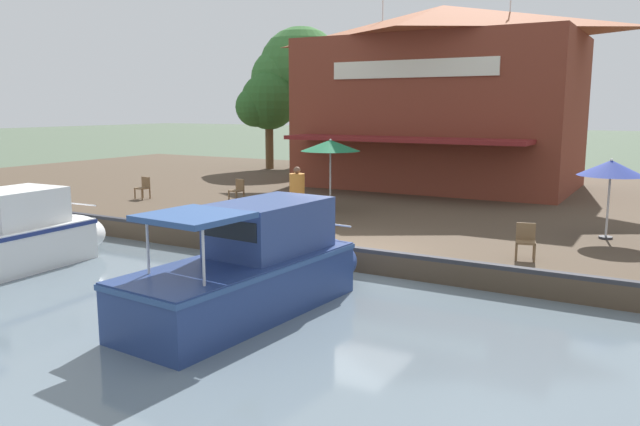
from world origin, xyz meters
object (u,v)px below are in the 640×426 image
(patio_umbrella_mid_patio_right, at_px, (611,168))
(tree_upstream_bank, at_px, (265,103))
(person_near_entrance, at_px, (297,186))
(motorboat_mid_row, at_px, (263,267))
(cafe_chair_mid_patio, at_px, (526,239))
(motorboat_fourth_along, at_px, (9,240))
(waterfront_restaurant, at_px, (440,96))
(patio_umbrella_mid_patio_left, at_px, (330,146))
(cafe_chair_facing_river, at_px, (238,189))
(cafe_chair_back_row_seat, at_px, (143,187))
(tree_behind_restaurant, at_px, (296,73))

(patio_umbrella_mid_patio_right, bearing_deg, tree_upstream_bank, -120.92)
(person_near_entrance, bearing_deg, motorboat_mid_row, 26.23)
(cafe_chair_mid_patio, relative_size, motorboat_fourth_along, 0.14)
(waterfront_restaurant, xyz_separation_m, patio_umbrella_mid_patio_left, (8.42, -0.99, -1.80))
(patio_umbrella_mid_patio_right, bearing_deg, motorboat_mid_row, -34.76)
(cafe_chair_facing_river, bearing_deg, cafe_chair_back_row_seat, -71.36)
(waterfront_restaurant, bearing_deg, motorboat_mid_row, 7.47)
(person_near_entrance, distance_m, tree_upstream_bank, 17.05)
(waterfront_restaurant, distance_m, person_near_entrance, 11.17)
(waterfront_restaurant, height_order, cafe_chair_back_row_seat, waterfront_restaurant)
(cafe_chair_mid_patio, relative_size, cafe_chair_back_row_seat, 1.00)
(patio_umbrella_mid_patio_right, distance_m, cafe_chair_facing_river, 12.97)
(cafe_chair_facing_river, bearing_deg, tree_upstream_bank, -150.19)
(waterfront_restaurant, relative_size, motorboat_mid_row, 1.93)
(patio_umbrella_mid_patio_right, bearing_deg, waterfront_restaurant, -138.53)
(person_near_entrance, xyz_separation_m, motorboat_mid_row, (6.46, 3.18, -0.77))
(patio_umbrella_mid_patio_right, relative_size, patio_umbrella_mid_patio_left, 0.89)
(cafe_chair_back_row_seat, xyz_separation_m, tree_upstream_bank, (-12.33, -2.70, 3.30))
(person_near_entrance, height_order, motorboat_fourth_along, motorboat_fourth_along)
(tree_upstream_bank, bearing_deg, patio_umbrella_mid_patio_left, 43.24)
(person_near_entrance, relative_size, tree_upstream_bank, 0.31)
(waterfront_restaurant, relative_size, cafe_chair_mid_patio, 14.36)
(waterfront_restaurant, relative_size, patio_umbrella_mid_patio_right, 5.57)
(patio_umbrella_mid_patio_right, height_order, tree_behind_restaurant, tree_behind_restaurant)
(patio_umbrella_mid_patio_left, bearing_deg, motorboat_fourth_along, -23.37)
(cafe_chair_back_row_seat, distance_m, motorboat_fourth_along, 8.82)
(patio_umbrella_mid_patio_right, bearing_deg, patio_umbrella_mid_patio_left, -93.62)
(patio_umbrella_mid_patio_left, bearing_deg, tree_behind_restaurant, -143.96)
(cafe_chair_facing_river, bearing_deg, waterfront_restaurant, 150.02)
(patio_umbrella_mid_patio_left, relative_size, motorboat_mid_row, 0.39)
(waterfront_restaurant, distance_m, patio_umbrella_mid_patio_left, 8.67)
(cafe_chair_mid_patio, relative_size, tree_upstream_bank, 0.15)
(motorboat_mid_row, bearing_deg, tree_upstream_bank, -145.50)
(waterfront_restaurant, height_order, tree_upstream_bank, waterfront_restaurant)
(cafe_chair_mid_patio, distance_m, cafe_chair_facing_river, 12.12)
(cafe_chair_back_row_seat, bearing_deg, patio_umbrella_mid_patio_left, 100.24)
(patio_umbrella_mid_patio_right, relative_size, cafe_chair_back_row_seat, 2.58)
(motorboat_fourth_along, xyz_separation_m, motorboat_mid_row, (-0.70, 7.34, 0.07))
(cafe_chair_mid_patio, relative_size, motorboat_mid_row, 0.13)
(waterfront_restaurant, relative_size, cafe_chair_back_row_seat, 14.36)
(patio_umbrella_mid_patio_left, bearing_deg, tree_upstream_bank, -136.76)
(person_near_entrance, height_order, tree_behind_restaurant, tree_behind_restaurant)
(cafe_chair_back_row_seat, distance_m, tree_behind_restaurant, 15.61)
(cafe_chair_mid_patio, bearing_deg, cafe_chair_back_row_seat, -100.10)
(patio_umbrella_mid_patio_left, relative_size, tree_upstream_bank, 0.45)
(waterfront_restaurant, height_order, patio_umbrella_mid_patio_right, waterfront_restaurant)
(cafe_chair_back_row_seat, relative_size, tree_upstream_bank, 0.15)
(patio_umbrella_mid_patio_left, xyz_separation_m, motorboat_fourth_along, (9.46, -4.09, -2.00))
(patio_umbrella_mid_patio_left, xyz_separation_m, cafe_chair_facing_river, (0.14, -3.95, -1.76))
(tree_behind_restaurant, bearing_deg, cafe_chair_mid_patio, 44.73)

